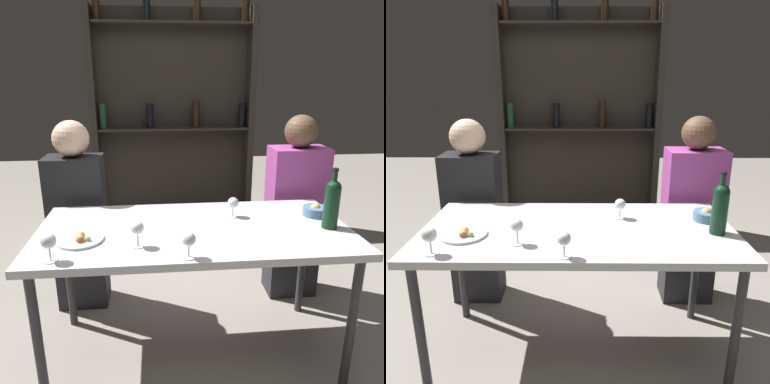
# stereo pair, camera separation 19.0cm
# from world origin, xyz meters

# --- Properties ---
(ground_plane) EXTENTS (10.00, 10.00, 0.00)m
(ground_plane) POSITION_xyz_m (0.00, 0.00, 0.00)
(ground_plane) COLOR gray
(dining_table) EXTENTS (1.53, 0.73, 0.73)m
(dining_table) POSITION_xyz_m (0.00, 0.00, 0.67)
(dining_table) COLOR silver
(dining_table) RESTS_ON ground_plane
(wine_rack_wall) EXTENTS (1.57, 0.21, 2.17)m
(wine_rack_wall) POSITION_xyz_m (0.00, 2.03, 1.09)
(wine_rack_wall) COLOR #28231E
(wine_rack_wall) RESTS_ON ground_plane
(wine_bottle) EXTENTS (0.07, 0.07, 0.30)m
(wine_bottle) POSITION_xyz_m (0.66, -0.06, 0.87)
(wine_bottle) COLOR black
(wine_bottle) RESTS_ON dining_table
(wine_glass_0) EXTENTS (0.06, 0.06, 0.11)m
(wine_glass_0) POSITION_xyz_m (0.22, 0.13, 0.81)
(wine_glass_0) COLOR silver
(wine_glass_0) RESTS_ON dining_table
(wine_glass_1) EXTENTS (0.06, 0.06, 0.11)m
(wine_glass_1) POSITION_xyz_m (-0.05, -0.31, 0.81)
(wine_glass_1) COLOR silver
(wine_glass_1) RESTS_ON dining_table
(wine_glass_2) EXTENTS (0.06, 0.06, 0.12)m
(wine_glass_2) POSITION_xyz_m (-0.27, -0.19, 0.82)
(wine_glass_2) COLOR silver
(wine_glass_2) RESTS_ON dining_table
(wine_glass_3) EXTENTS (0.06, 0.06, 0.12)m
(wine_glass_3) POSITION_xyz_m (-0.61, -0.29, 0.82)
(wine_glass_3) COLOR silver
(wine_glass_3) RESTS_ON dining_table
(food_plate_0) EXTENTS (0.21, 0.21, 0.05)m
(food_plate_0) POSITION_xyz_m (-0.53, -0.11, 0.74)
(food_plate_0) COLOR silver
(food_plate_0) RESTS_ON dining_table
(snack_bowl) EXTENTS (0.13, 0.13, 0.07)m
(snack_bowl) POSITION_xyz_m (0.66, 0.11, 0.76)
(snack_bowl) COLOR #4C7299
(snack_bowl) RESTS_ON dining_table
(seated_person_left) EXTENTS (0.34, 0.22, 1.20)m
(seated_person_left) POSITION_xyz_m (-0.67, 0.55, 0.58)
(seated_person_left) COLOR #26262B
(seated_person_left) RESTS_ON ground_plane
(seated_person_right) EXTENTS (0.36, 0.22, 1.22)m
(seated_person_right) POSITION_xyz_m (0.72, 0.55, 0.58)
(seated_person_right) COLOR #26262B
(seated_person_right) RESTS_ON ground_plane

